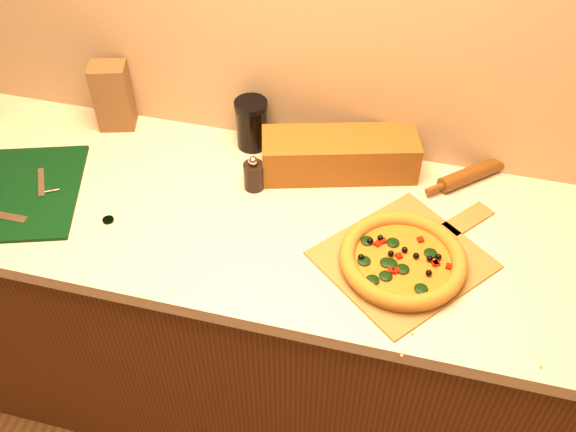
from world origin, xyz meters
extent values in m
plane|color=#9E8460|center=(0.00, 1.75, 1.35)|extent=(4.00, 0.00, 4.00)
cube|color=#4D2810|center=(0.00, 1.43, 0.43)|extent=(2.80, 0.65, 0.86)
cube|color=beige|center=(0.00, 1.43, 0.88)|extent=(2.84, 0.68, 0.04)
cube|color=olive|center=(0.33, 1.35, 0.90)|extent=(0.48, 0.49, 0.01)
cube|color=olive|center=(0.48, 1.54, 0.90)|extent=(0.13, 0.15, 0.01)
cylinder|color=#AC6F2B|center=(0.33, 1.33, 0.91)|extent=(0.29, 0.29, 0.01)
cylinder|color=orange|center=(0.33, 1.33, 0.93)|extent=(0.24, 0.24, 0.01)
torus|color=brown|center=(0.33, 1.33, 0.93)|extent=(0.31, 0.31, 0.04)
ellipsoid|color=black|center=(0.38, 1.36, 0.93)|extent=(0.03, 0.03, 0.01)
sphere|color=black|center=(0.29, 1.31, 0.94)|extent=(0.02, 0.02, 0.02)
cube|color=#8A1005|center=(0.35, 1.29, 0.93)|extent=(0.02, 0.02, 0.01)
cube|color=black|center=(-0.69, 1.34, 0.91)|extent=(0.37, 0.44, 0.01)
cube|color=silver|center=(-0.67, 1.38, 0.91)|extent=(0.07, 0.11, 0.01)
cylinder|color=silver|center=(-0.62, 1.35, 0.91)|extent=(0.04, 0.03, 0.01)
cube|color=silver|center=(-0.71, 1.24, 0.91)|extent=(0.15, 0.02, 0.00)
cylinder|color=black|center=(-0.43, 1.30, 0.90)|extent=(0.04, 0.04, 0.01)
cylinder|color=black|center=(-0.10, 1.52, 0.94)|extent=(0.06, 0.06, 0.08)
sphere|color=silver|center=(-0.10, 1.52, 0.99)|extent=(0.03, 0.03, 0.03)
cylinder|color=#512B0D|center=(0.48, 1.70, 0.92)|extent=(0.19, 0.18, 0.04)
cylinder|color=#512B0D|center=(0.58, 1.80, 0.92)|extent=(0.05, 0.05, 0.02)
cylinder|color=#512B0D|center=(0.38, 1.61, 0.92)|extent=(0.05, 0.05, 0.02)
cube|color=brown|center=(0.11, 1.64, 0.96)|extent=(0.45, 0.25, 0.12)
cube|color=brown|center=(-0.58, 1.69, 1.00)|extent=(0.12, 0.11, 0.21)
cylinder|color=black|center=(-0.16, 1.70, 0.97)|extent=(0.09, 0.09, 0.14)
cylinder|color=black|center=(-0.16, 1.70, 1.04)|extent=(0.09, 0.09, 0.02)
camera|label=1|loc=(0.32, 0.27, 2.09)|focal=40.00mm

